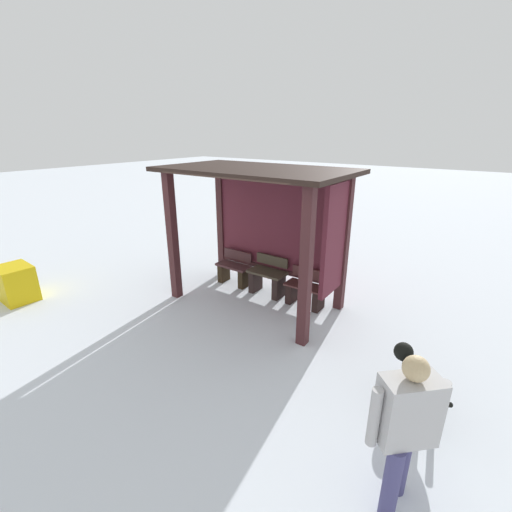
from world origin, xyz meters
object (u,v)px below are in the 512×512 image
dog (418,377)px  bus_shelter (269,208)px  bench_right_inside (306,291)px  bench_center_inside (267,279)px  person_walking (406,424)px  bench_left_inside (234,270)px  grit_bin (16,283)px

dog → bus_shelter: bearing=154.0°
bus_shelter → bench_right_inside: (0.73, 0.18, -1.53)m
bench_center_inside → bench_right_inside: bearing=0.2°
bench_center_inside → dog: bench_center_inside is taller
bus_shelter → person_walking: bus_shelter is taller
bench_left_inside → bench_right_inside: (1.73, 0.00, -0.02)m
bench_center_inside → person_walking: person_walking is taller
bench_left_inside → person_walking: size_ratio=0.50×
bus_shelter → bench_right_inside: 1.70m
bus_shelter → bench_right_inside: bus_shelter is taller
bench_right_inside → dog: size_ratio=0.86×
bus_shelter → person_walking: (3.13, -2.72, -0.91)m
bench_left_inside → dog: 4.36m
grit_bin → bus_shelter: bearing=36.1°
bench_center_inside → bench_right_inside: bench_center_inside is taller
bus_shelter → bench_left_inside: 1.81m
bus_shelter → bench_left_inside: size_ratio=4.38×
bench_center_inside → bench_right_inside: (0.86, 0.00, -0.04)m
dog → bench_center_inside: bearing=152.3°
person_walking → dog: 1.31m
bench_left_inside → grit_bin: (-2.97, -3.07, 0.04)m
bus_shelter → dog: size_ratio=3.77×
person_walking → dog: (-0.10, 1.24, -0.41)m
bench_center_inside → grit_bin: 4.91m
grit_bin → person_walking: bearing=1.4°
person_walking → grit_bin: (-7.10, -0.18, -0.55)m
bench_center_inside → bus_shelter: bearing=-53.2°
person_walking → bench_left_inside: bearing=145.0°
bus_shelter → grit_bin: bus_shelter is taller
bus_shelter → person_walking: size_ratio=2.17×
bus_shelter → person_walking: 4.24m
bench_center_inside → person_walking: bearing=-41.6°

